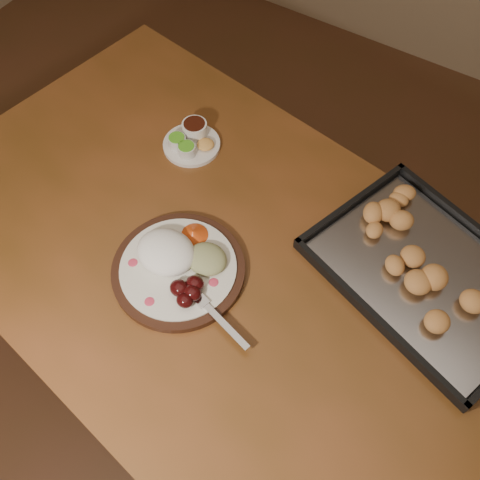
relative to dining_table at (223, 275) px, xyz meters
The scene contains 5 objects.
ground 0.68m from the dining_table, 142.16° to the right, with size 4.00×4.00×0.00m, color #542D1C.
dining_table is the anchor object (origin of this frame).
dinner_plate 0.16m from the dining_table, 127.23° to the right, with size 0.38×0.30×0.07m.
condiment_saucer 0.36m from the dining_table, 136.55° to the left, with size 0.15×0.15×0.05m.
baking_tray 0.47m from the dining_table, 25.34° to the left, with size 0.57×0.49×0.05m.
Camera 1 is at (0.52, -0.38, 1.79)m, focal length 40.00 mm.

